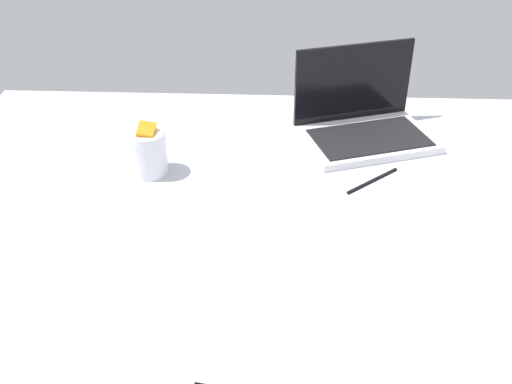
{
  "coord_description": "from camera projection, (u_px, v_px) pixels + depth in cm",
  "views": [
    {
      "loc": [
        -4.33,
        -104.73,
        96.48
      ],
      "look_at": [
        -9.29,
        6.52,
        24.0
      ],
      "focal_mm": 43.63,
      "sensor_mm": 36.0,
      "label": 1
    }
  ],
  "objects": [
    {
      "name": "laptop",
      "position": [
        363.0,
        122.0,
        1.64
      ],
      "size": [
        38.67,
        32.44,
        23.0
      ],
      "rotation": [
        0.0,
        0.0,
        0.33
      ],
      "color": "silver",
      "rests_on": "bed_mattress"
    },
    {
      "name": "charger_cable",
      "position": [
        373.0,
        181.0,
        1.47
      ],
      "size": [
        13.08,
        11.77,
        0.6
      ],
      "primitive_type": "cube",
      "rotation": [
        0.0,
        0.0,
        0.73
      ],
      "color": "black",
      "rests_on": "bed_mattress"
    },
    {
      "name": "snack_cup",
      "position": [
        148.0,
        152.0,
        1.48
      ],
      "size": [
        9.0,
        9.0,
        13.43
      ],
      "color": "silver",
      "rests_on": "bed_mattress"
    },
    {
      "name": "bed_mattress",
      "position": [
        297.0,
        267.0,
        1.35
      ],
      "size": [
        180.0,
        140.0,
        18.0
      ],
      "primitive_type": "cube",
      "color": "#B7BCC6",
      "rests_on": "ground"
    }
  ]
}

